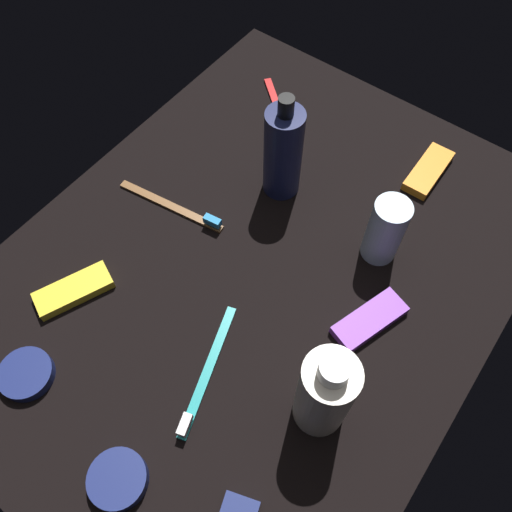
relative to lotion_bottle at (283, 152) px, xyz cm
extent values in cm
cube|color=black|center=(13.85, 5.56, -8.40)|extent=(84.00, 64.00, 1.20)
cylinder|color=#181E47|center=(0.00, 0.00, -0.25)|extent=(5.59, 5.59, 15.10)
cylinder|color=black|center=(0.00, 0.00, 8.70)|extent=(2.20, 2.20, 2.80)
cylinder|color=silver|center=(25.45, 23.75, -0.60)|extent=(6.27, 6.27, 14.40)
cylinder|color=silver|center=(25.45, 23.75, 7.70)|extent=(3.20, 3.20, 2.20)
cylinder|color=silver|center=(1.25, 18.03, -2.40)|extent=(5.01, 5.01, 10.81)
cube|color=teal|center=(29.57, 9.79, -7.35)|extent=(17.44, 6.88, 0.90)
cube|color=white|center=(36.68, 12.19, -6.30)|extent=(2.82, 1.87, 1.20)
cube|color=brown|center=(13.28, -11.06, -7.35)|extent=(3.71, 17.99, 0.90)
cube|color=#338CCC|center=(12.23, -3.63, -6.30)|extent=(1.45, 2.73, 1.20)
cube|color=red|center=(-12.20, -8.86, -7.35)|extent=(12.44, 14.60, 0.90)
cube|color=white|center=(-7.40, -3.09, -6.30)|extent=(2.51, 2.70, 1.20)
cube|color=orange|center=(-15.89, 17.09, -7.05)|extent=(10.48, 4.21, 1.50)
cube|color=yellow|center=(32.12, -11.91, -7.05)|extent=(11.14, 7.71, 1.50)
cube|color=purple|center=(11.64, 22.73, -7.05)|extent=(11.13, 7.06, 1.50)
cylinder|color=navy|center=(43.84, -7.94, -7.02)|extent=(6.79, 6.79, 1.56)
cylinder|color=navy|center=(45.72, 9.96, -6.85)|extent=(6.75, 6.75, 1.90)
camera|label=1|loc=(42.96, 27.43, 57.04)|focal=36.80mm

